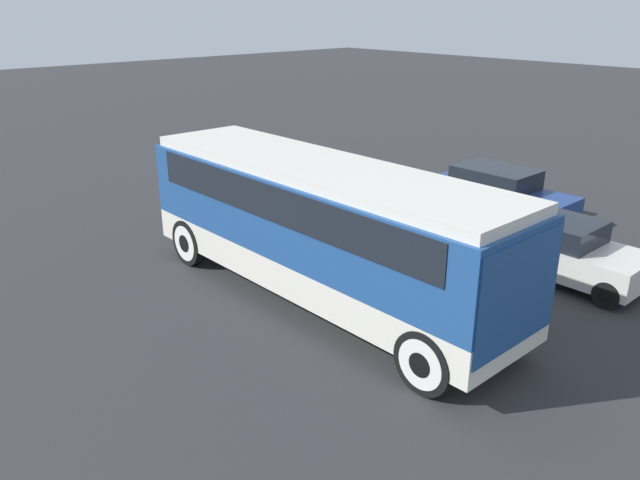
% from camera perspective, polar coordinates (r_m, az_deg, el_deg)
% --- Properties ---
extents(ground_plane, '(120.00, 120.00, 0.00)m').
position_cam_1_polar(ground_plane, '(14.36, 0.00, -5.32)').
color(ground_plane, '#2D2D30').
extents(tour_bus, '(9.79, 2.59, 3.17)m').
position_cam_1_polar(tour_bus, '(13.55, 0.27, 1.85)').
color(tour_bus, silver).
rests_on(tour_bus, ground_plane).
extents(parked_car_near, '(4.29, 1.86, 1.46)m').
position_cam_1_polar(parked_car_near, '(16.35, 20.63, -0.62)').
color(parked_car_near, silver).
rests_on(parked_car_near, ground_plane).
extents(parked_car_mid, '(4.65, 1.89, 1.52)m').
position_cam_1_polar(parked_car_mid, '(20.41, 15.94, 4.18)').
color(parked_car_mid, navy).
rests_on(parked_car_mid, ground_plane).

